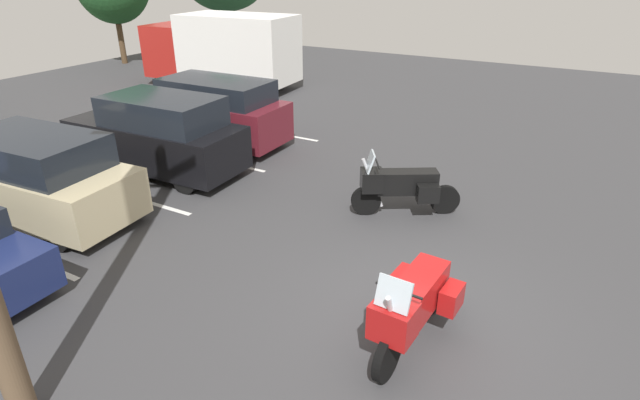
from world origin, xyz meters
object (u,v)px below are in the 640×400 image
(car_maroon, at_px, (211,111))
(car_black, at_px, (158,135))
(box_truck, at_px, (223,49))
(motorcycle_second, at_px, (402,186))
(car_champagne, at_px, (34,177))
(motorcycle_touring, at_px, (413,303))

(car_maroon, bearing_deg, car_black, -173.07)
(car_black, xyz_separation_m, car_maroon, (2.37, 0.29, -0.00))
(car_maroon, bearing_deg, box_truck, 36.17)
(car_black, distance_m, box_truck, 9.47)
(motorcycle_second, bearing_deg, car_black, 96.43)
(car_champagne, height_order, car_black, car_black)
(motorcycle_touring, height_order, car_champagne, car_champagne)
(motorcycle_touring, distance_m, car_maroon, 9.71)
(motorcycle_touring, bearing_deg, car_champagne, 90.44)
(car_black, bearing_deg, car_champagne, 174.29)
(car_black, distance_m, car_maroon, 2.39)
(box_truck, bearing_deg, car_maroon, -143.83)
(car_champagne, distance_m, box_truck, 12.16)
(car_champagne, bearing_deg, car_black, -5.71)
(motorcycle_second, xyz_separation_m, car_maroon, (1.67, 6.49, 0.29))
(car_champagne, xyz_separation_m, box_truck, (11.36, 4.28, 0.67))
(car_black, height_order, box_truck, box_truck)
(car_champagne, height_order, car_maroon, car_maroon)
(motorcycle_second, height_order, box_truck, box_truck)
(motorcycle_second, xyz_separation_m, car_champagne, (-3.80, 6.51, 0.24))
(car_maroon, bearing_deg, car_champagne, 179.77)
(car_champagne, bearing_deg, motorcycle_touring, -89.56)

